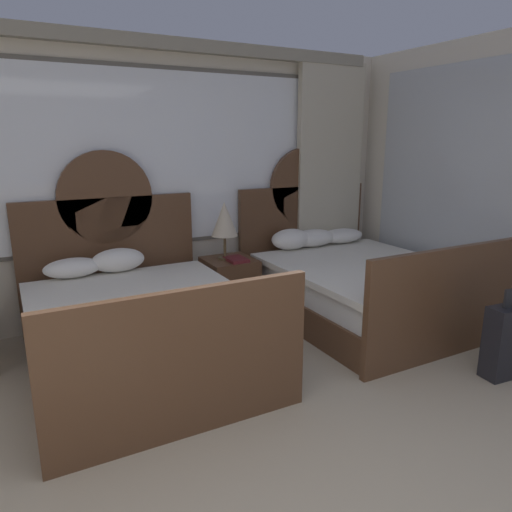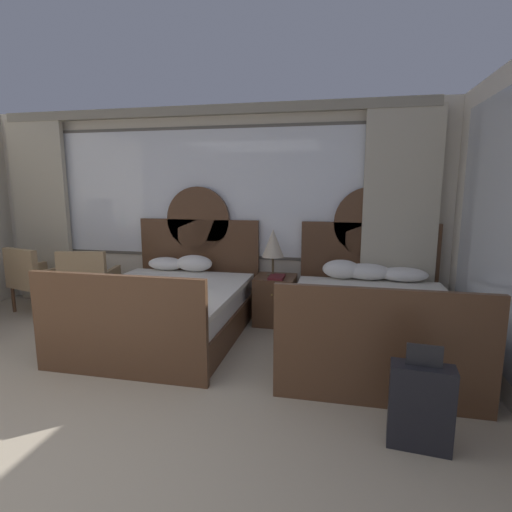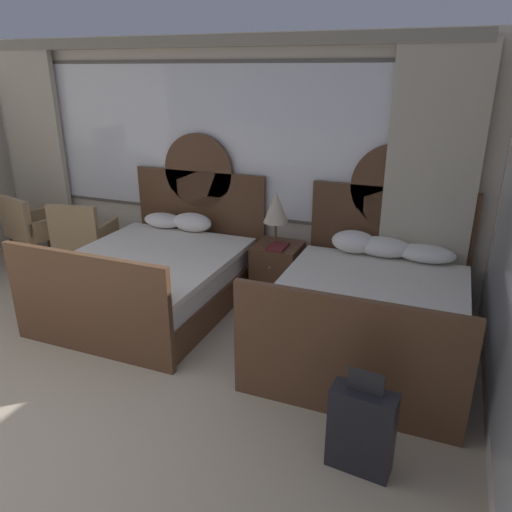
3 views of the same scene
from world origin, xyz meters
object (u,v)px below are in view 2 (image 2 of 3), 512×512
at_px(armchair_by_window_left, 89,279).
at_px(nightstand_between_beds, 275,300).
at_px(bed_near_mirror, 371,318).
at_px(armchair_by_window_centre, 35,276).
at_px(table_lamp_on_nightstand, 273,244).
at_px(book_on_nightstand, 277,277).
at_px(suitcase_on_floor, 421,406).
at_px(bed_near_window, 170,305).

bearing_deg(armchair_by_window_left, nightstand_between_beds, 5.22).
bearing_deg(nightstand_between_beds, bed_near_mirror, -29.95).
bearing_deg(armchair_by_window_centre, table_lamp_on_nightstand, 4.34).
relative_size(nightstand_between_beds, armchair_by_window_centre, 0.67).
xyz_separation_m(table_lamp_on_nightstand, book_on_nightstand, (0.07, -0.12, -0.39)).
distance_m(bed_near_mirror, nightstand_between_beds, 1.28).
distance_m(armchair_by_window_left, suitcase_on_floor, 4.23).
relative_size(nightstand_between_beds, book_on_nightstand, 2.27).
height_order(bed_near_mirror, table_lamp_on_nightstand, bed_near_mirror).
relative_size(table_lamp_on_nightstand, armchair_by_window_centre, 0.66).
bearing_deg(table_lamp_on_nightstand, suitcase_on_floor, -58.45).
xyz_separation_m(bed_near_mirror, suitcase_on_floor, (0.21, -1.55, -0.06)).
relative_size(bed_near_mirror, table_lamp_on_nightstand, 3.67).
bearing_deg(armchair_by_window_left, table_lamp_on_nightstand, 5.82).
height_order(bed_near_mirror, armchair_by_window_left, bed_near_mirror).
xyz_separation_m(bed_near_window, armchair_by_window_left, (-1.32, 0.43, 0.14)).
bearing_deg(suitcase_on_floor, nightstand_between_beds, 121.10).
xyz_separation_m(bed_near_mirror, book_on_nightstand, (-1.07, 0.54, 0.25)).
relative_size(nightstand_between_beds, table_lamp_on_nightstand, 1.02).
bearing_deg(suitcase_on_floor, armchair_by_window_left, 152.36).
distance_m(bed_near_mirror, suitcase_on_floor, 1.56).
height_order(bed_near_window, book_on_nightstand, bed_near_window).
relative_size(nightstand_between_beds, suitcase_on_floor, 0.84).
distance_m(bed_near_mirror, armchair_by_window_centre, 4.36).
height_order(bed_near_window, armchair_by_window_centre, bed_near_window).
height_order(nightstand_between_beds, table_lamp_on_nightstand, table_lamp_on_nightstand).
distance_m(table_lamp_on_nightstand, armchair_by_window_centre, 3.25).
bearing_deg(nightstand_between_beds, table_lamp_on_nightstand, 149.50).
height_order(armchair_by_window_centre, suitcase_on_floor, armchair_by_window_centre).
bearing_deg(bed_near_window, book_on_nightstand, 26.01).
distance_m(nightstand_between_beds, book_on_nightstand, 0.33).
bearing_deg(armchair_by_window_centre, nightstand_between_beds, 3.90).
xyz_separation_m(bed_near_mirror, armchair_by_window_centre, (-4.34, 0.42, 0.13)).
bearing_deg(bed_near_window, nightstand_between_beds, 30.49).
height_order(armchair_by_window_left, suitcase_on_floor, armchair_by_window_left).
distance_m(bed_near_window, armchair_by_window_centre, 2.17).
bearing_deg(book_on_nightstand, armchair_by_window_centre, -177.84).
relative_size(book_on_nightstand, armchair_by_window_centre, 0.30).
distance_m(bed_near_mirror, book_on_nightstand, 1.23).
xyz_separation_m(nightstand_between_beds, book_on_nightstand, (0.03, -0.10, 0.31)).
xyz_separation_m(book_on_nightstand, armchair_by_window_left, (-2.46, -0.12, -0.12)).
xyz_separation_m(book_on_nightstand, armchair_by_window_centre, (-3.26, -0.12, -0.12)).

